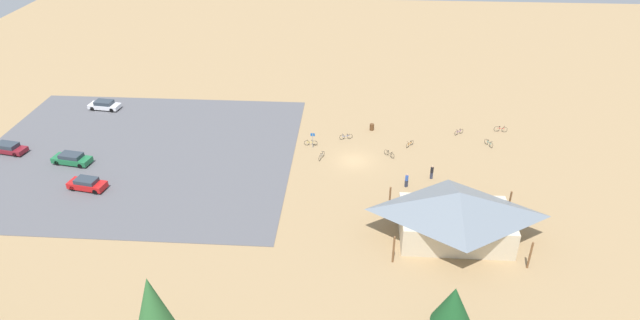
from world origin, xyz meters
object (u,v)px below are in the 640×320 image
Objects in this scene: bicycle_red_front_row at (501,129)px; visitor_near_lot at (407,180)px; bicycle_yellow_by_bin at (311,143)px; visitor_by_pavilion at (432,172)px; bicycle_teal_back_row at (489,143)px; car_red_back_corner at (87,184)px; bicycle_black_lone_east at (389,154)px; bicycle_silver_edge_south at (322,156)px; car_white_front_row at (104,105)px; lot_sign at (313,138)px; trash_bin at (372,127)px; bicycle_blue_mid_cluster at (346,137)px; car_green_near_entry at (72,159)px; pine_east at (153,308)px; pine_west at (453,306)px; bicycle_orange_yard_front at (410,144)px; bicycle_purple_lone_west at (459,132)px; bike_pavilion at (457,213)px; car_maroon_second_row at (8,148)px.

visitor_near_lot reaches higher than bicycle_red_front_row.
visitor_by_pavilion reaches higher than bicycle_yellow_by_bin.
car_red_back_corner is at bearing 15.81° from bicycle_teal_back_row.
visitor_by_pavilion is (-4.76, 4.91, 0.55)m from bicycle_black_lone_east.
bicycle_silver_edge_south is at bearing -15.92° from visitor_by_pavilion.
bicycle_silver_edge_south is at bearing -29.58° from visitor_near_lot.
lot_sign is at bearing 163.13° from car_white_front_row.
bicycle_blue_mid_cluster is (3.49, 2.96, -0.07)m from trash_bin.
bicycle_yellow_by_bin is (8.06, 4.99, -0.07)m from trash_bin.
car_red_back_corner is at bearing 27.62° from trash_bin.
car_green_near_entry is at bearing 6.46° from bicycle_black_lone_east.
pine_east is (16.65, 40.18, 5.08)m from trash_bin.
pine_west is 32.40m from bicycle_orange_yard_front.
bicycle_purple_lone_west is at bearing -120.51° from visitor_near_lot.
bicycle_silver_edge_south is at bearing -107.81° from pine_east.
pine_east is 33.40m from visitor_near_lot.
bicycle_red_front_row reaches higher than bicycle_orange_yard_front.
visitor_near_lot is (-36.53, -2.99, 0.18)m from car_red_back_corner.
visitor_near_lot is (1.13, 9.76, 0.57)m from bicycle_orange_yard_front.
lot_sign is at bearing 5.26° from bicycle_orange_yard_front.
car_green_near_entry is (29.05, 6.69, 0.36)m from bicycle_yellow_by_bin.
pine_east is 4.95× the size of bicycle_silver_edge_south.
bicycle_silver_edge_south is at bearing 20.50° from bicycle_red_front_row.
bicycle_purple_lone_west is 4.57m from bicycle_teal_back_row.
bicycle_teal_back_row is at bearing -106.24° from pine_west.
bicycle_yellow_by_bin is at bearing -37.76° from visitor_near_lot.
car_white_front_row is 22.25m from car_red_back_corner.
bicycle_orange_yard_front is (3.00, -18.85, -2.65)m from bike_pavilion.
bicycle_orange_yard_front is 45.18m from car_white_front_row.
bicycle_orange_yard_front is at bearing 138.07° from trash_bin.
bicycle_purple_lone_west is 0.76× the size of bicycle_blue_mid_cluster.
car_green_near_entry is (54.75, 12.32, 0.34)m from bicycle_red_front_row.
bicycle_silver_edge_south is 0.96× the size of bicycle_yellow_by_bin.
lot_sign is at bearing 13.71° from bicycle_red_front_row.
pine_west reaches higher than bicycle_yellow_by_bin.
car_green_near_entry is at bearing 11.79° from lot_sign.
bike_pavilion reaches higher than bicycle_red_front_row.
car_green_near_entry is 43.97m from visitor_by_pavilion.
bicycle_purple_lone_west is at bearing -99.76° from pine_west.
bicycle_silver_edge_south is at bearing -161.56° from car_red_back_corner.
bicycle_silver_edge_south is 0.97× the size of visitor_near_lot.
car_maroon_second_row is (48.63, 2.28, 0.33)m from bicycle_black_lone_east.
pine_west is at bearing 149.73° from car_green_near_entry.
car_green_near_entry is (52.33, 8.13, 0.34)m from bicycle_teal_back_row.
bike_pavilion is at bearing 69.60° from bicycle_teal_back_row.
pine_west is 22.60m from pine_east.
pine_east is at bearing 9.12° from pine_west.
bicycle_silver_edge_south is 0.36× the size of car_white_front_row.
pine_east is (8.90, 34.62, 4.12)m from lot_sign.
bike_pavilion is 7.28× the size of bicycle_yellow_by_bin.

